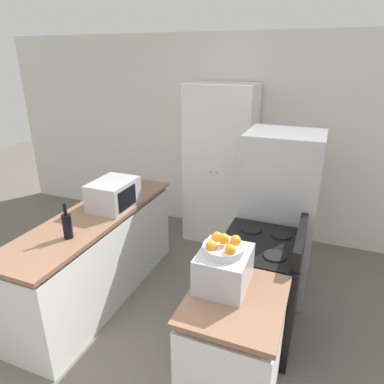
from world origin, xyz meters
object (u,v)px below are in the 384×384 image
Objects in this scene: stove at (258,288)px; microwave at (114,194)px; toaster_oven at (224,269)px; pantry_cabinet at (220,165)px; refrigerator at (278,215)px; fruit_bowl at (223,247)px; wine_bottle at (67,225)px.

stove is 2.28× the size of microwave.
pantry_cabinet is at bearing 107.66° from toaster_oven.
refrigerator is (0.03, 0.75, 0.37)m from stove.
refrigerator reaches higher than stove.
pantry_cabinet is at bearing 107.49° from fruit_bowl.
toaster_oven is at bearing -72.34° from pantry_cabinet.
wine_bottle is at bearing -89.99° from microwave.
toaster_oven is (1.37, -0.80, -0.01)m from microwave.
toaster_oven is at bearing -96.60° from refrigerator.
microwave is at bearing 149.56° from toaster_oven.
wine_bottle reaches higher than stove.
microwave is 1.59m from fruit_bowl.
microwave reaches higher than stove.
fruit_bowl reaches higher than wine_bottle.
toaster_oven is at bearing -30.44° from microwave.
fruit_bowl is at bearing -159.32° from toaster_oven.
refrigerator is 1.42m from toaster_oven.
toaster_oven is 1.41× the size of fruit_bowl.
toaster_oven is (0.71, -2.24, 0.03)m from pantry_cabinet.
wine_bottle is at bearing -140.48° from refrigerator.
fruit_bowl is at bearing -102.29° from stove.
toaster_oven is (-0.16, -1.39, 0.20)m from refrigerator.
pantry_cabinet reaches higher than wine_bottle.
refrigerator reaches higher than wine_bottle.
pantry_cabinet is 6.65× the size of wine_bottle.
refrigerator is at bearing 83.14° from fruit_bowl.
stove is 0.64× the size of refrigerator.
fruit_bowl is (1.36, -0.14, 0.17)m from wine_bottle.
stove is 0.84m from refrigerator.
wine_bottle is (-1.53, -1.26, 0.19)m from refrigerator.
pantry_cabinet is at bearing 72.80° from wine_bottle.
stove is at bearing -6.04° from microwave.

